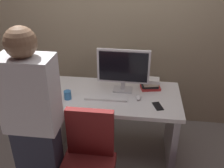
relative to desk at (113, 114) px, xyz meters
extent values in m
plane|color=gray|center=(0.00, 0.00, -0.51)|extent=(9.00, 9.00, 0.00)
cube|color=tan|center=(0.00, 0.77, 0.99)|extent=(6.40, 0.10, 3.00)
cube|color=white|center=(0.00, 0.00, 0.22)|extent=(1.39, 0.74, 0.04)
cube|color=#B2B2B7|center=(-0.63, 0.00, -0.16)|extent=(0.06, 0.66, 0.71)
cube|color=#B2B2B7|center=(0.63, 0.00, -0.16)|extent=(0.06, 0.66, 0.71)
cube|color=maroon|center=(-0.11, -0.61, 0.21)|extent=(0.40, 0.06, 0.44)
cube|color=#262838|center=(-0.51, -0.76, -0.09)|extent=(0.34, 0.20, 0.85)
cube|color=silver|center=(-0.51, -0.76, 0.63)|extent=(0.40, 0.24, 0.58)
sphere|color=brown|center=(-0.51, -0.76, 1.02)|extent=(0.22, 0.22, 0.22)
cube|color=silver|center=(0.10, 0.11, 0.24)|extent=(0.20, 0.14, 0.02)
cube|color=silver|center=(0.10, 0.11, 0.29)|extent=(0.04, 0.03, 0.08)
cube|color=silver|center=(0.10, 0.11, 0.51)|extent=(0.54, 0.04, 0.36)
cube|color=black|center=(0.10, 0.10, 0.51)|extent=(0.50, 0.02, 0.32)
cube|color=white|center=(-0.06, -0.08, 0.25)|extent=(0.43, 0.14, 0.02)
ellipsoid|color=white|center=(0.27, -0.05, 0.25)|extent=(0.06, 0.10, 0.03)
cylinder|color=#3372B2|center=(-0.44, -0.14, 0.28)|extent=(0.07, 0.07, 0.09)
cube|color=red|center=(0.39, 0.19, 0.25)|extent=(0.23, 0.18, 0.03)
cube|color=black|center=(0.38, 0.18, 0.28)|extent=(0.19, 0.14, 0.03)
cube|color=beige|center=(0.38, 0.20, 0.30)|extent=(0.19, 0.19, 0.02)
cube|color=white|center=(0.38, 0.19, 0.33)|extent=(0.18, 0.12, 0.04)
cube|color=black|center=(0.46, -0.17, 0.24)|extent=(0.11, 0.16, 0.01)
camera|label=1|loc=(0.29, -2.28, 1.54)|focal=41.02mm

